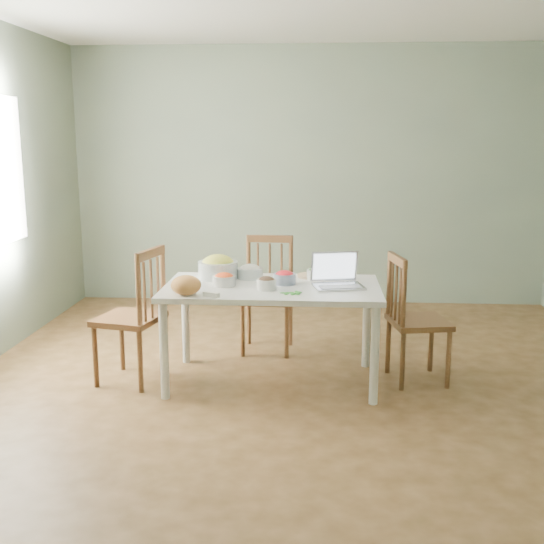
# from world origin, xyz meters

# --- Properties ---
(floor) EXTENTS (5.00, 5.00, 0.00)m
(floor) POSITION_xyz_m (0.00, 0.00, 0.00)
(floor) COLOR #432D12
(floor) RESTS_ON ground
(wall_back) EXTENTS (5.00, 0.00, 2.70)m
(wall_back) POSITION_xyz_m (0.00, 2.50, 1.35)
(wall_back) COLOR gray
(wall_back) RESTS_ON ground
(wall_front) EXTENTS (5.00, 0.00, 2.70)m
(wall_front) POSITION_xyz_m (0.00, -2.50, 1.35)
(wall_front) COLOR gray
(wall_front) RESTS_ON ground
(dining_table) EXTENTS (1.54, 0.87, 0.72)m
(dining_table) POSITION_xyz_m (-0.23, 0.05, 0.36)
(dining_table) COLOR white
(dining_table) RESTS_ON floor
(chair_far) EXTENTS (0.44, 0.42, 0.96)m
(chair_far) POSITION_xyz_m (-0.32, 0.76, 0.48)
(chair_far) COLOR #462615
(chair_far) RESTS_ON floor
(chair_left) EXTENTS (0.51, 0.52, 1.00)m
(chair_left) POSITION_xyz_m (-1.27, -0.00, 0.50)
(chair_left) COLOR #462615
(chair_left) RESTS_ON floor
(chair_right) EXTENTS (0.46, 0.48, 0.94)m
(chair_right) POSITION_xyz_m (0.84, 0.15, 0.47)
(chair_right) COLOR #462615
(chair_right) RESTS_ON floor
(bread_boule) EXTENTS (0.27, 0.27, 0.13)m
(bread_boule) POSITION_xyz_m (-0.79, -0.26, 0.79)
(bread_boule) COLOR #CB8C4B
(bread_boule) RESTS_ON dining_table
(butter_stick) EXTENTS (0.12, 0.08, 0.03)m
(butter_stick) POSITION_xyz_m (-0.61, -0.31, 0.74)
(butter_stick) COLOR white
(butter_stick) RESTS_ON dining_table
(bowl_squash) EXTENTS (0.39, 0.39, 0.17)m
(bowl_squash) POSITION_xyz_m (-0.65, 0.28, 0.81)
(bowl_squash) COLOR gold
(bowl_squash) RESTS_ON dining_table
(bowl_carrot) EXTENTS (0.22, 0.22, 0.09)m
(bowl_carrot) POSITION_xyz_m (-0.57, 0.03, 0.77)
(bowl_carrot) COLOR #FF5F30
(bowl_carrot) RESTS_ON dining_table
(bowl_onion) EXTENTS (0.20, 0.20, 0.10)m
(bowl_onion) POSITION_xyz_m (-0.41, 0.29, 0.77)
(bowl_onion) COLOR silver
(bowl_onion) RESTS_ON dining_table
(bowl_mushroom) EXTENTS (0.15, 0.15, 0.09)m
(bowl_mushroom) POSITION_xyz_m (-0.26, -0.07, 0.77)
(bowl_mushroom) COLOR #301B15
(bowl_mushroom) RESTS_ON dining_table
(bowl_redpep) EXTENTS (0.20, 0.20, 0.10)m
(bowl_redpep) POSITION_xyz_m (-0.14, 0.11, 0.77)
(bowl_redpep) COLOR red
(bowl_redpep) RESTS_ON dining_table
(bowl_broccoli) EXTENTS (0.19, 0.19, 0.10)m
(bowl_broccoli) POSITION_xyz_m (0.09, 0.29, 0.77)
(bowl_broccoli) COLOR black
(bowl_broccoli) RESTS_ON dining_table
(flatbread) EXTENTS (0.22, 0.22, 0.02)m
(flatbread) POSITION_xyz_m (0.05, 0.37, 0.73)
(flatbread) COLOR tan
(flatbread) RESTS_ON dining_table
(basil_bunch) EXTENTS (0.17, 0.17, 0.02)m
(basil_bunch) POSITION_xyz_m (-0.09, -0.18, 0.73)
(basil_bunch) COLOR #1E811A
(basil_bunch) RESTS_ON dining_table
(laptop) EXTENTS (0.40, 0.35, 0.24)m
(laptop) POSITION_xyz_m (0.25, 0.02, 0.84)
(laptop) COLOR silver
(laptop) RESTS_ON dining_table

